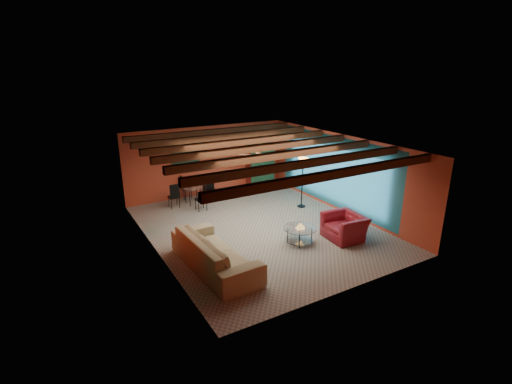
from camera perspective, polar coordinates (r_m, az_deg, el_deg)
room at (r=11.39m, az=0.23°, el=5.66°), size 6.52×8.01×2.71m
sofa at (r=9.70m, az=-6.20°, el=-8.95°), size 1.32×3.03×0.87m
armchair at (r=11.53m, az=13.15°, el=-5.10°), size 1.09×1.22×0.74m
coffee_table at (r=11.05m, az=6.55°, el=-6.49°), size 1.09×1.09×0.49m
dining_table at (r=14.16m, az=-9.43°, el=0.00°), size 1.77×1.77×0.92m
armoire at (r=15.82m, az=0.53°, el=3.87°), size 1.05×0.57×1.79m
floor_lamp at (r=13.65m, az=6.96°, el=1.41°), size 0.44×0.44×1.83m
ceiling_fan at (r=11.30m, az=0.51°, el=5.55°), size 1.50×1.50×0.44m
painting at (r=14.60m, az=-10.57°, el=5.35°), size 1.05×0.03×0.65m
potted_plant at (r=15.58m, az=0.54°, el=7.95°), size 0.56×0.53×0.49m
vase at (r=14.00m, az=-9.55°, el=2.20°), size 0.26×0.26×0.21m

